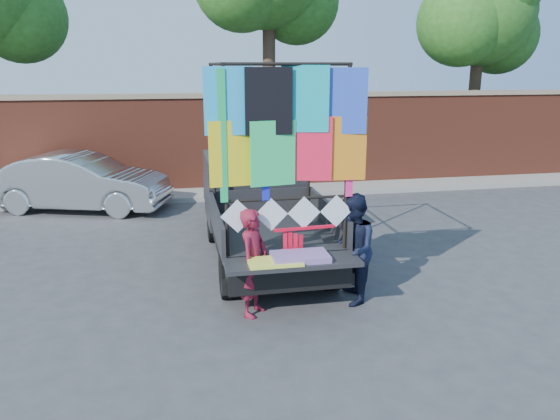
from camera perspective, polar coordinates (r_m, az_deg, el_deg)
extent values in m
plane|color=#38383A|center=(8.57, 1.89, -7.96)|extent=(90.00, 90.00, 0.00)
cube|color=brown|center=(14.94, -4.12, 6.90)|extent=(30.00, 0.35, 2.50)
cube|color=gray|center=(14.82, -4.21, 11.88)|extent=(30.00, 0.45, 0.12)
cube|color=gray|center=(14.48, -3.69, 1.86)|extent=(30.00, 1.20, 0.12)
sphere|color=#295117|center=(16.77, -25.46, 17.74)|extent=(2.40, 2.40, 2.40)
cylinder|color=#38281C|center=(16.14, -1.14, 12.81)|extent=(0.36, 0.36, 5.46)
sphere|color=#295117|center=(16.79, 1.80, 20.89)|extent=(2.40, 2.40, 2.40)
cylinder|color=#38281C|center=(18.44, 19.57, 10.83)|extent=(0.36, 0.36, 4.55)
sphere|color=#295117|center=(18.47, 20.31, 18.87)|extent=(3.20, 3.20, 3.20)
sphere|color=#295117|center=(19.23, 21.89, 16.59)|extent=(2.40, 2.40, 2.40)
sphere|color=#295117|center=(17.79, 18.40, 18.16)|extent=(2.60, 2.60, 2.60)
cylinder|color=black|center=(10.66, -6.94, -1.53)|extent=(0.22, 0.66, 0.66)
cylinder|color=black|center=(8.10, -5.47, -6.89)|extent=(0.22, 0.66, 0.66)
cylinder|color=black|center=(10.87, 1.32, -1.09)|extent=(0.22, 0.66, 0.66)
cylinder|color=black|center=(8.38, 5.31, -6.12)|extent=(0.22, 0.66, 0.66)
cube|color=black|center=(9.36, -1.52, -2.67)|extent=(1.71, 4.22, 0.30)
cube|color=black|center=(8.57, -0.69, -2.38)|extent=(1.81, 2.31, 0.10)
cube|color=black|center=(8.40, -6.64, -1.27)|extent=(0.06, 2.31, 0.45)
cube|color=black|center=(8.70, 5.04, -0.65)|extent=(0.06, 2.31, 0.45)
cube|color=black|center=(9.58, -1.92, 0.87)|extent=(1.81, 0.06, 0.45)
cube|color=black|center=(10.51, -2.78, 2.40)|extent=(1.81, 1.61, 1.26)
cube|color=#8C9EAD|center=(9.99, -2.43, 4.10)|extent=(1.61, 0.06, 0.55)
cube|color=#8C9EAD|center=(11.20, -3.35, 4.23)|extent=(1.61, 0.10, 0.70)
cube|color=black|center=(11.63, -3.56, 2.36)|extent=(1.76, 0.90, 0.55)
cube|color=black|center=(7.26, 1.32, -5.48)|extent=(1.81, 0.55, 0.06)
cube|color=black|center=(7.61, 0.93, -7.58)|extent=(1.86, 0.15, 0.18)
cylinder|color=black|center=(7.13, -5.73, 4.80)|extent=(0.05, 0.05, 2.51)
cylinder|color=black|center=(9.21, -7.00, 7.06)|extent=(0.05, 0.05, 2.51)
cylinder|color=black|center=(7.46, 7.01, 5.22)|extent=(0.05, 0.05, 2.51)
cylinder|color=black|center=(9.46, 3.06, 7.36)|extent=(0.05, 0.05, 2.51)
cylinder|color=black|center=(7.14, 0.82, 15.01)|extent=(1.71, 0.04, 0.04)
cylinder|color=black|center=(9.22, -1.97, 15.00)|extent=(1.71, 0.04, 0.04)
cylinder|color=black|center=(8.07, -6.71, 14.91)|extent=(0.04, 2.16, 0.04)
cylinder|color=black|center=(8.36, 5.00, 14.95)|extent=(0.04, 2.16, 0.04)
cylinder|color=black|center=(7.35, 0.77, 1.19)|extent=(1.71, 0.04, 0.04)
cube|color=#1AA6F0|center=(7.02, -5.30, 11.26)|extent=(0.62, 0.02, 0.85)
cube|color=black|center=(7.05, -1.13, 11.34)|extent=(0.62, 0.02, 0.85)
cube|color=#0DACB8|center=(7.19, 2.84, 11.40)|extent=(0.62, 0.02, 0.85)
cube|color=blue|center=(7.29, 6.83, 11.36)|extent=(0.62, 0.02, 0.85)
cube|color=yellow|center=(7.09, -5.18, 5.99)|extent=(0.62, 0.02, 0.85)
cube|color=#28E573|center=(7.12, -1.10, 6.09)|extent=(0.62, 0.02, 0.85)
cube|color=#FF1C40|center=(7.26, 2.77, 6.25)|extent=(0.62, 0.02, 0.85)
cube|color=orange|center=(7.36, 6.67, 6.28)|extent=(0.62, 0.02, 0.85)
cube|color=#16B45C|center=(7.03, -6.02, 7.55)|extent=(0.10, 0.01, 1.71)
cube|color=#FF2A7F|center=(7.38, 7.42, 7.86)|extent=(0.10, 0.01, 1.71)
cube|color=#1621CD|center=(7.10, -1.54, 7.70)|extent=(0.10, 0.01, 1.71)
cube|color=silver|center=(7.27, -4.46, -0.65)|extent=(0.45, 0.01, 0.45)
cube|color=silver|center=(7.33, -0.93, -0.47)|extent=(0.45, 0.01, 0.45)
cube|color=silver|center=(7.42, 2.53, -0.29)|extent=(0.45, 0.01, 0.45)
cube|color=silver|center=(7.54, 5.90, -0.11)|extent=(0.45, 0.01, 0.45)
cube|color=#DE3173|center=(7.25, 2.10, -4.91)|extent=(0.75, 0.45, 0.08)
cube|color=#E7EF4B|center=(7.13, -0.54, -5.43)|extent=(0.70, 0.40, 0.04)
imported|color=#B6BABD|center=(13.62, -20.16, 2.75)|extent=(4.32, 2.59, 1.34)
imported|color=maroon|center=(7.41, -2.78, -5.52)|extent=(0.60, 0.65, 1.50)
imported|color=black|center=(7.83, 7.56, -4.09)|extent=(0.73, 0.87, 1.60)
cube|color=red|center=(7.46, 2.57, -1.91)|extent=(0.86, 0.11, 0.04)
cube|color=red|center=(7.47, 0.55, -4.07)|extent=(0.05, 0.02, 0.50)
cube|color=red|center=(7.49, 1.09, -4.18)|extent=(0.05, 0.02, 0.50)
cube|color=red|center=(7.51, 1.64, -4.29)|extent=(0.05, 0.02, 0.50)
cube|color=red|center=(7.53, 2.18, -4.39)|extent=(0.05, 0.02, 0.50)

